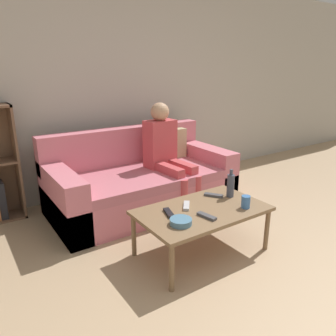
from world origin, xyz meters
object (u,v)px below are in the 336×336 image
object	(u,v)px
cup_near	(246,202)
tv_remote_1	(207,216)
person_adult	(165,148)
snack_bowl	(181,222)
bottle	(231,185)
tv_remote_2	(214,195)
couch	(141,183)
tv_remote_0	(169,213)
coffee_table	(202,213)
tv_remote_3	(186,206)

from	to	relation	value
cup_near	tv_remote_1	xyz separation A→B (m)	(-0.39, 0.04, -0.04)
person_adult	snack_bowl	world-z (taller)	person_adult
snack_bowl	bottle	xyz separation A→B (m)	(0.69, 0.19, 0.09)
person_adult	tv_remote_2	xyz separation A→B (m)	(-0.06, -0.88, -0.25)
couch	tv_remote_2	size ratio (longest dim) A/B	11.91
bottle	person_adult	bearing A→B (deg)	93.64
tv_remote_0	bottle	distance (m)	0.68
tv_remote_1	cup_near	bearing A→B (deg)	-16.10
coffee_table	snack_bowl	bearing A→B (deg)	-158.29
tv_remote_2	snack_bowl	xyz separation A→B (m)	(-0.57, -0.28, 0.01)
tv_remote_0	tv_remote_2	size ratio (longest dim) A/B	1.05
person_adult	tv_remote_3	xyz separation A→B (m)	(-0.41, -0.93, -0.25)
snack_bowl	person_adult	bearing A→B (deg)	61.46
tv_remote_1	tv_remote_2	size ratio (longest dim) A/B	1.05
coffee_table	tv_remote_3	size ratio (longest dim) A/B	6.65
person_adult	tv_remote_0	world-z (taller)	person_adult
tv_remote_1	tv_remote_3	bearing A→B (deg)	82.49
couch	tv_remote_2	xyz separation A→B (m)	(0.20, -0.98, 0.13)
coffee_table	cup_near	distance (m)	0.38
couch	person_adult	xyz separation A→B (m)	(0.26, -0.10, 0.38)
coffee_table	tv_remote_3	xyz separation A→B (m)	(-0.08, 0.10, 0.05)
tv_remote_1	tv_remote_3	xyz separation A→B (m)	(-0.01, 0.25, 0.00)
tv_remote_3	couch	bearing A→B (deg)	121.03
couch	coffee_table	size ratio (longest dim) A/B	1.85
couch	tv_remote_1	size ratio (longest dim) A/B	11.35
cup_near	tv_remote_3	xyz separation A→B (m)	(-0.40, 0.29, -0.04)
cup_near	bottle	distance (m)	0.27
couch	snack_bowl	bearing A→B (deg)	-106.29
couch	tv_remote_2	bearing A→B (deg)	-78.38
couch	tv_remote_1	world-z (taller)	couch
tv_remote_0	tv_remote_2	xyz separation A→B (m)	(0.55, 0.08, 0.00)
couch	coffee_table	world-z (taller)	couch
tv_remote_2	tv_remote_3	distance (m)	0.35
coffee_table	person_adult	xyz separation A→B (m)	(0.32, 1.04, 0.29)
tv_remote_0	bottle	size ratio (longest dim) A/B	0.68
tv_remote_1	snack_bowl	world-z (taller)	snack_bowl
tv_remote_0	couch	bearing A→B (deg)	88.46
coffee_table	tv_remote_0	xyz separation A→B (m)	(-0.29, 0.07, 0.05)
tv_remote_3	tv_remote_0	bearing A→B (deg)	-131.67
couch	tv_remote_0	size ratio (longest dim) A/B	11.30
tv_remote_2	tv_remote_1	bearing A→B (deg)	-172.78
person_adult	tv_remote_2	bearing A→B (deg)	-98.28
tv_remote_0	tv_remote_2	world-z (taller)	same
coffee_table	tv_remote_2	distance (m)	0.31
bottle	coffee_table	bearing A→B (deg)	-169.91
cup_near	tv_remote_0	world-z (taller)	cup_near
couch	tv_remote_0	bearing A→B (deg)	-107.92
coffee_table	tv_remote_3	distance (m)	0.14
tv_remote_0	coffee_table	bearing A→B (deg)	2.38
snack_bowl	bottle	distance (m)	0.72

